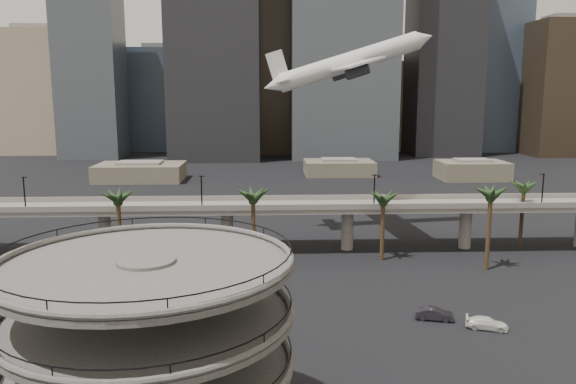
{
  "coord_description": "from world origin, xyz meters",
  "views": [
    {
      "loc": [
        -4.1,
        -44.65,
        28.49
      ],
      "look_at": [
        -1.05,
        28.0,
        15.6
      ],
      "focal_mm": 35.0,
      "sensor_mm": 36.0,
      "label": 1
    }
  ],
  "objects_px": {
    "overpass": "(288,211)",
    "car_b": "(434,314)",
    "airborne_jet": "(349,63)",
    "car_c": "(487,323)",
    "parking_ramp": "(150,340)",
    "car_a": "(264,329)"
  },
  "relations": [
    {
      "from": "car_a",
      "to": "car_c",
      "type": "height_order",
      "value": "car_a"
    },
    {
      "from": "parking_ramp",
      "to": "car_a",
      "type": "height_order",
      "value": "parking_ramp"
    },
    {
      "from": "car_b",
      "to": "overpass",
      "type": "bearing_deg",
      "value": 41.25
    },
    {
      "from": "overpass",
      "to": "car_b",
      "type": "height_order",
      "value": "overpass"
    },
    {
      "from": "car_a",
      "to": "car_c",
      "type": "relative_size",
      "value": 0.97
    },
    {
      "from": "overpass",
      "to": "airborne_jet",
      "type": "height_order",
      "value": "airborne_jet"
    },
    {
      "from": "airborne_jet",
      "to": "car_a",
      "type": "bearing_deg",
      "value": -114.54
    },
    {
      "from": "parking_ramp",
      "to": "car_a",
      "type": "bearing_deg",
      "value": 68.63
    },
    {
      "from": "parking_ramp",
      "to": "overpass",
      "type": "xyz_separation_m",
      "value": [
        13.0,
        59.0,
        -2.5
      ]
    },
    {
      "from": "airborne_jet",
      "to": "car_b",
      "type": "relative_size",
      "value": 7.37
    },
    {
      "from": "airborne_jet",
      "to": "car_b",
      "type": "height_order",
      "value": "airborne_jet"
    },
    {
      "from": "parking_ramp",
      "to": "car_a",
      "type": "xyz_separation_m",
      "value": [
        8.65,
        22.12,
        -9.01
      ]
    },
    {
      "from": "overpass",
      "to": "car_b",
      "type": "bearing_deg",
      "value": -62.34
    },
    {
      "from": "parking_ramp",
      "to": "car_b",
      "type": "xyz_separation_m",
      "value": [
        30.31,
        25.96,
        -9.04
      ]
    },
    {
      "from": "overpass",
      "to": "car_b",
      "type": "xyz_separation_m",
      "value": [
        17.31,
        -33.04,
        -6.55
      ]
    },
    {
      "from": "airborne_jet",
      "to": "car_c",
      "type": "relative_size",
      "value": 7.1
    },
    {
      "from": "car_a",
      "to": "car_b",
      "type": "xyz_separation_m",
      "value": [
        21.66,
        3.84,
        -0.03
      ]
    },
    {
      "from": "car_c",
      "to": "parking_ramp",
      "type": "bearing_deg",
      "value": 140.56
    },
    {
      "from": "parking_ramp",
      "to": "airborne_jet",
      "type": "xyz_separation_m",
      "value": [
        25.72,
        72.78,
        24.51
      ]
    },
    {
      "from": "overpass",
      "to": "airborne_jet",
      "type": "distance_m",
      "value": 32.88
    },
    {
      "from": "overpass",
      "to": "airborne_jet",
      "type": "bearing_deg",
      "value": 47.3
    },
    {
      "from": "airborne_jet",
      "to": "parking_ramp",
      "type": "bearing_deg",
      "value": -115.39
    }
  ]
}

